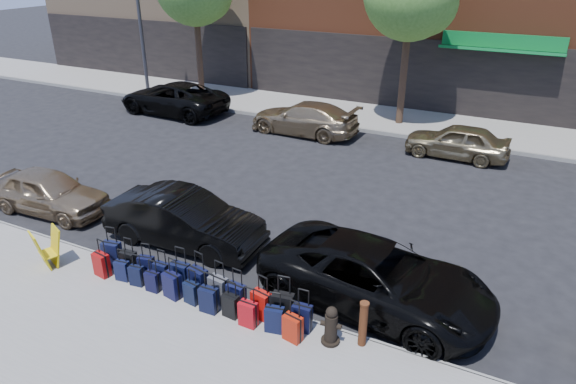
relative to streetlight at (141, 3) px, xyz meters
The scene contains 37 objects.
ground 16.22m from the streetlight, 34.51° to the right, with size 120.00×120.00×0.00m, color black.
sidewalk_near 20.47m from the streetlight, 50.09° to the right, with size 60.00×4.00×0.15m, color gray.
sidewalk_far 13.65m from the streetlight, ahead, with size 60.00×4.00×0.15m, color gray.
curb_near 19.00m from the streetlight, 46.06° to the right, with size 60.00×0.08×0.15m, color gray.
curb_far 13.62m from the streetlight, ahead, with size 60.00×0.08×0.15m, color gray.
streetlight is the anchor object (origin of this frame).
suitcase_front_0 17.51m from the streetlight, 52.89° to the right, with size 0.46×0.31×1.04m.
suitcase_front_1 17.86m from the streetlight, 51.54° to the right, with size 0.39×0.23×0.90m.
suitcase_front_2 18.14m from the streetlight, 50.21° to the right, with size 0.39×0.26×0.87m.
suitcase_front_3 18.47m from the streetlight, 49.14° to the right, with size 0.36×0.20×0.86m.
suitcase_front_4 18.75m from the streetlight, 47.89° to the right, with size 0.43×0.25×1.03m.
suitcase_front_5 19.07m from the streetlight, 46.79° to the right, with size 0.47×0.32×1.05m.
suitcase_front_6 19.46m from the streetlight, 45.67° to the right, with size 0.43×0.27×0.99m.
suitcase_front_7 19.80m from the streetlight, 44.74° to the right, with size 0.41×0.25×0.95m.
suitcase_front_8 20.23m from the streetlight, 43.54° to the right, with size 0.44×0.30×0.98m.
suitcase_front_9 20.50m from the streetlight, 42.48° to the right, with size 0.47×0.30×1.05m.
suitcase_front_10 20.88m from the streetlight, 41.74° to the right, with size 0.40×0.23×0.93m.
suitcase_back_0 17.86m from the streetlight, 53.56° to the right, with size 0.42×0.28×0.92m.
suitcase_back_1 18.13m from the streetlight, 51.97° to the right, with size 0.35×0.23×0.78m.
suitcase_back_2 18.39m from the streetlight, 50.90° to the right, with size 0.34×0.23×0.77m.
suitcase_back_3 18.70m from the streetlight, 49.79° to the right, with size 0.32×0.19×0.76m.
suitcase_back_4 19.02m from the streetlight, 48.51° to the right, with size 0.43×0.30×0.94m.
suitcase_back_5 19.34m from the streetlight, 47.34° to the right, with size 0.36×0.24×0.80m.
suitcase_back_6 19.71m from the streetlight, 46.41° to the right, with size 0.39×0.23×0.91m.
suitcase_back_7 20.01m from the streetlight, 45.23° to the right, with size 0.36×0.23×0.82m.
suitcase_back_8 20.39m from the streetlight, 44.46° to the right, with size 0.37×0.22×0.88m.
suitcase_back_9 20.72m from the streetlight, 43.20° to the right, with size 0.40×0.28×0.88m.
suitcase_back_10 21.08m from the streetlight, 42.53° to the right, with size 0.40×0.28×0.88m.
fire_hydrant 21.39m from the streetlight, 40.73° to the right, with size 0.42×0.37×0.82m.
bollard 21.65m from the streetlight, 39.32° to the right, with size 0.18×0.18×0.97m.
display_rack 17.23m from the streetlight, 57.99° to the right, with size 0.71×0.74×0.94m.
car_near_0 14.12m from the streetlight, 62.21° to the right, with size 1.51×3.75×1.28m, color #9C825F.
car_near_1 16.55m from the streetlight, 46.79° to the right, with size 1.48×4.26×1.40m, color black.
car_near_2 20.57m from the streetlight, 36.44° to the right, with size 2.33×5.05×1.40m, color black.
car_far_0 5.50m from the streetlight, 33.82° to the right, with size 2.45×5.31×1.48m, color black.
car_far_1 10.96m from the streetlight, 12.04° to the right, with size 1.88×4.62×1.34m, color #9D8460.
car_far_2 16.85m from the streetlight, ahead, with size 1.50×3.74×1.27m, color #8F7E58.
Camera 1 is at (5.82, -12.19, 6.99)m, focal length 32.00 mm.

